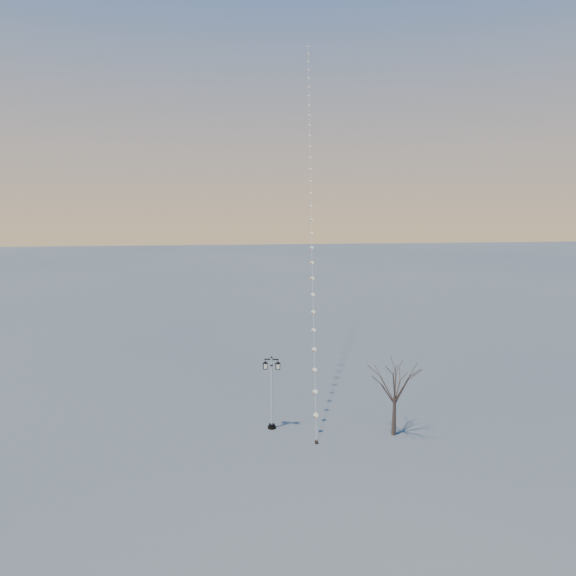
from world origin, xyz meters
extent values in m
plane|color=#565857|center=(0.00, 0.00, 0.00)|extent=(300.00, 300.00, 0.00)
cylinder|color=black|center=(-1.21, 3.18, 0.07)|extent=(0.52, 0.52, 0.15)
cylinder|color=black|center=(-1.21, 3.18, 0.21)|extent=(0.37, 0.37, 0.13)
cylinder|color=silver|center=(-1.21, 3.18, 2.44)|extent=(0.12, 0.12, 4.33)
cylinder|color=black|center=(-1.21, 3.18, 4.10)|extent=(0.18, 0.18, 0.06)
cube|color=black|center=(-1.21, 3.18, 4.47)|extent=(0.87, 0.23, 0.06)
sphere|color=black|center=(-1.21, 3.18, 4.58)|extent=(0.13, 0.13, 0.13)
pyramid|color=black|center=(-1.59, 3.26, 4.33)|extent=(0.41, 0.41, 0.13)
cube|color=beige|center=(-1.59, 3.26, 4.05)|extent=(0.24, 0.24, 0.31)
cube|color=black|center=(-1.59, 3.26, 3.87)|extent=(0.28, 0.28, 0.04)
pyramid|color=black|center=(-0.83, 3.10, 4.33)|extent=(0.41, 0.41, 0.13)
cube|color=beige|center=(-0.83, 3.10, 4.05)|extent=(0.24, 0.24, 0.31)
cube|color=black|center=(-0.83, 3.10, 3.87)|extent=(0.28, 0.28, 0.04)
cone|color=#463329|center=(6.08, 1.38, 1.24)|extent=(0.29, 0.29, 2.48)
cylinder|color=black|center=(1.20, 0.72, 0.10)|extent=(0.20, 0.20, 0.20)
cylinder|color=black|center=(1.20, 0.72, 0.12)|extent=(0.03, 0.03, 0.25)
cone|color=#EF4516|center=(4.19, 22.28, 16.83)|extent=(0.08, 0.08, 0.27)
cylinder|color=white|center=(1.20, 0.72, 0.59)|extent=(0.02, 0.02, 0.79)
camera|label=1|loc=(-3.92, -28.54, 14.01)|focal=33.54mm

